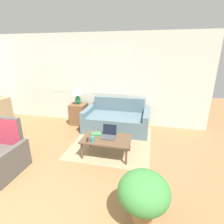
# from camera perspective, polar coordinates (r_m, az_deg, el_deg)

# --- Properties ---
(wall_back) EXTENTS (6.79, 0.06, 2.60)m
(wall_back) POSITION_cam_1_polar(r_m,az_deg,el_deg) (5.33, -7.42, 10.51)
(wall_back) COLOR silver
(wall_back) RESTS_ON ground_plane
(rug) EXTENTS (1.82, 2.09, 0.01)m
(rug) POSITION_cam_1_polar(r_m,az_deg,el_deg) (4.37, 0.34, -9.32)
(rug) COLOR #9E8966
(rug) RESTS_ON ground_plane
(couch) EXTENTS (1.75, 0.95, 0.84)m
(couch) POSITION_cam_1_polar(r_m,az_deg,el_deg) (4.89, 1.53, -2.75)
(couch) COLOR slate
(couch) RESTS_ON ground_plane
(armchair) EXTENTS (0.79, 0.77, 0.95)m
(armchair) POSITION_cam_1_polar(r_m,az_deg,el_deg) (3.84, -32.85, -12.36)
(armchair) COLOR #514C47
(armchair) RESTS_ON ground_plane
(side_table) EXTENTS (0.46, 0.46, 0.62)m
(side_table) POSITION_cam_1_polar(r_m,az_deg,el_deg) (5.37, -10.80, -0.60)
(side_table) COLOR brown
(side_table) RESTS_ON ground_plane
(table_lamp) EXTENTS (0.36, 0.36, 0.52)m
(table_lamp) POSITION_cam_1_polar(r_m,az_deg,el_deg) (5.19, -11.25, 6.38)
(table_lamp) COLOR #1E8451
(table_lamp) RESTS_ON side_table
(coffee_table) EXTENTS (1.01, 0.60, 0.39)m
(coffee_table) POSITION_cam_1_polar(r_m,az_deg,el_deg) (3.67, -1.83, -9.17)
(coffee_table) COLOR brown
(coffee_table) RESTS_ON ground_plane
(laptop) EXTENTS (0.29, 0.28, 0.23)m
(laptop) POSITION_cam_1_polar(r_m,az_deg,el_deg) (3.70, -1.05, -7.28)
(laptop) COLOR #47474C
(laptop) RESTS_ON coffee_table
(cup_navy) EXTENTS (0.07, 0.07, 0.11)m
(cup_navy) POSITION_cam_1_polar(r_m,az_deg,el_deg) (3.52, -6.38, -8.83)
(cup_navy) COLOR teal
(cup_navy) RESTS_ON coffee_table
(book_red) EXTENTS (0.26, 0.22, 0.04)m
(book_red) POSITION_cam_1_polar(r_m,az_deg,el_deg) (3.81, -5.15, -7.16)
(book_red) COLOR #3D7A4C
(book_red) RESTS_ON coffee_table
(tv_remote) EXTENTS (0.08, 0.16, 0.02)m
(tv_remote) POSITION_cam_1_polar(r_m,az_deg,el_deg) (3.62, -8.00, -8.87)
(tv_remote) COLOR black
(tv_remote) RESTS_ON coffee_table
(potted_plant) EXTENTS (0.65, 0.65, 0.70)m
(potted_plant) POSITION_cam_1_polar(r_m,az_deg,el_deg) (2.39, 10.24, -24.62)
(potted_plant) COLOR #996B42
(potted_plant) RESTS_ON ground_plane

